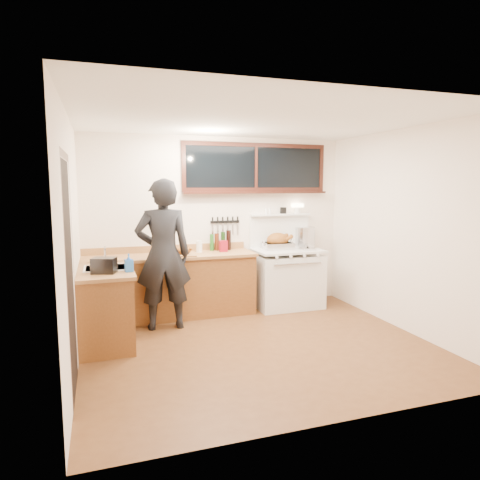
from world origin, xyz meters
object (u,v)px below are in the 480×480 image
object	(u,v)px
vintage_stove	(287,277)
man	(163,255)
cutting_board	(184,252)
roast_turkey	(278,242)

from	to	relation	value
vintage_stove	man	size ratio (longest dim) A/B	0.81
cutting_board	roast_turkey	size ratio (longest dim) A/B	0.81
man	roast_turkey	size ratio (longest dim) A/B	3.99
vintage_stove	cutting_board	size ratio (longest dim) A/B	3.96
vintage_stove	man	distance (m)	2.07
roast_turkey	man	bearing A→B (deg)	-164.73
roast_turkey	vintage_stove	bearing A→B (deg)	-28.36
vintage_stove	man	world-z (taller)	man
man	cutting_board	distance (m)	0.46
cutting_board	roast_turkey	bearing A→B (deg)	6.87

